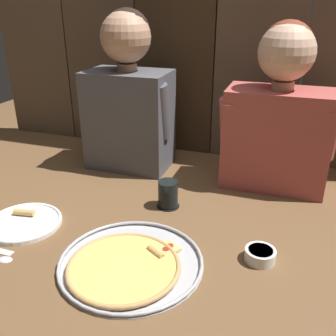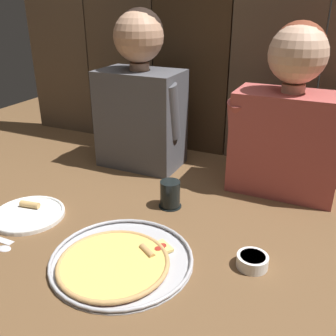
{
  "view_description": "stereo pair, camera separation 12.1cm",
  "coord_description": "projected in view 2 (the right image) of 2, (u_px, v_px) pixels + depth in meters",
  "views": [
    {
      "loc": [
        0.35,
        -0.95,
        0.68
      ],
      "look_at": [
        -0.01,
        0.1,
        0.18
      ],
      "focal_mm": 40.54,
      "sensor_mm": 36.0,
      "label": 1
    },
    {
      "loc": [
        0.46,
        -0.91,
        0.68
      ],
      "look_at": [
        -0.01,
        0.1,
        0.18
      ],
      "focal_mm": 40.54,
      "sensor_mm": 36.0,
      "label": 2
    }
  ],
  "objects": [
    {
      "name": "pizza_tray",
      "position": [
        118.0,
        261.0,
        1.06
      ],
      "size": [
        0.4,
        0.4,
        0.03
      ],
      "color": "#B2B2B7",
      "rests_on": "ground"
    },
    {
      "name": "dinner_plate",
      "position": [
        29.0,
        214.0,
        1.29
      ],
      "size": [
        0.24,
        0.24,
        0.03
      ],
      "color": "white",
      "rests_on": "ground"
    },
    {
      "name": "dipping_bowl",
      "position": [
        252.0,
        261.0,
        1.04
      ],
      "size": [
        0.09,
        0.09,
        0.04
      ],
      "color": "white",
      "rests_on": "ground"
    },
    {
      "name": "diner_right",
      "position": [
        289.0,
        117.0,
        1.35
      ],
      "size": [
        0.42,
        0.22,
        0.61
      ],
      "color": "#AD4C47",
      "rests_on": "ground"
    },
    {
      "name": "ground_plane",
      "position": [
        157.0,
        232.0,
        1.21
      ],
      "size": [
        3.2,
        3.2,
        0.0
      ],
      "primitive_type": "plane",
      "color": "brown"
    },
    {
      "name": "drinking_glass",
      "position": [
        170.0,
        194.0,
        1.33
      ],
      "size": [
        0.08,
        0.08,
        0.1
      ],
      "color": "black",
      "rests_on": "ground"
    },
    {
      "name": "wooden_backdrop_wall",
      "position": [
        234.0,
        0.0,
        1.52
      ],
      "size": [
        2.19,
        0.03,
        1.34
      ],
      "color": "brown",
      "rests_on": "ground"
    },
    {
      "name": "diner_left",
      "position": [
        140.0,
        95.0,
        1.58
      ],
      "size": [
        0.38,
        0.22,
        0.65
      ],
      "color": "#4C4C51",
      "rests_on": "ground"
    }
  ]
}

